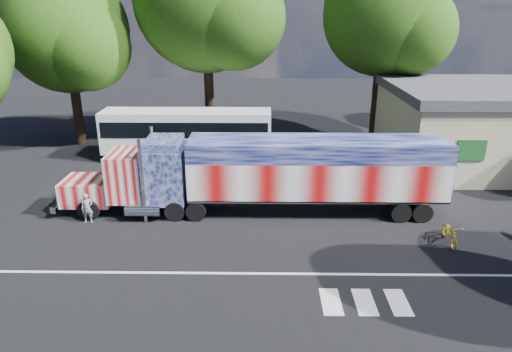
{
  "coord_description": "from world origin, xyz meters",
  "views": [
    {
      "loc": [
        0.31,
        -18.57,
        9.89
      ],
      "look_at": [
        0.0,
        3.0,
        1.9
      ],
      "focal_mm": 32.0,
      "sensor_mm": 36.0,
      "label": 1
    }
  ],
  "objects_px": {
    "woman": "(87,208)",
    "tree_nw_a": "(68,32)",
    "tree_ne_a": "(386,15)",
    "semi_truck": "(268,173)",
    "coach_bus": "(187,134)",
    "tree_n_mid": "(208,0)",
    "bicycle": "(450,233)"
  },
  "relations": [
    {
      "from": "coach_bus",
      "to": "tree_ne_a",
      "type": "xyz_separation_m",
      "value": [
        14.35,
        5.87,
        7.59
      ]
    },
    {
      "from": "tree_nw_a",
      "to": "bicycle",
      "type": "bearing_deg",
      "value": -34.72
    },
    {
      "from": "coach_bus",
      "to": "bicycle",
      "type": "relative_size",
      "value": 6.09
    },
    {
      "from": "semi_truck",
      "to": "woman",
      "type": "height_order",
      "value": "semi_truck"
    },
    {
      "from": "tree_nw_a",
      "to": "tree_ne_a",
      "type": "height_order",
      "value": "tree_ne_a"
    },
    {
      "from": "bicycle",
      "to": "tree_n_mid",
      "type": "height_order",
      "value": "tree_n_mid"
    },
    {
      "from": "semi_truck",
      "to": "tree_nw_a",
      "type": "xyz_separation_m",
      "value": [
        -14.04,
        12.1,
        6.14
      ]
    },
    {
      "from": "woman",
      "to": "tree_nw_a",
      "type": "height_order",
      "value": "tree_nw_a"
    },
    {
      "from": "semi_truck",
      "to": "tree_ne_a",
      "type": "distance_m",
      "value": 18.65
    },
    {
      "from": "tree_nw_a",
      "to": "tree_ne_a",
      "type": "bearing_deg",
      "value": 6.6
    },
    {
      "from": "bicycle",
      "to": "tree_n_mid",
      "type": "relative_size",
      "value": 0.12
    },
    {
      "from": "coach_bus",
      "to": "bicycle",
      "type": "distance_m",
      "value": 18.19
    },
    {
      "from": "coach_bus",
      "to": "semi_truck",
      "type": "bearing_deg",
      "value": -58.38
    },
    {
      "from": "tree_n_mid",
      "to": "tree_ne_a",
      "type": "xyz_separation_m",
      "value": [
        13.07,
        1.55,
        -1.04
      ]
    },
    {
      "from": "bicycle",
      "to": "tree_nw_a",
      "type": "relative_size",
      "value": 0.15
    },
    {
      "from": "semi_truck",
      "to": "tree_nw_a",
      "type": "relative_size",
      "value": 1.54
    },
    {
      "from": "tree_n_mid",
      "to": "semi_truck",
      "type": "bearing_deg",
      "value": -72.38
    },
    {
      "from": "woman",
      "to": "tree_ne_a",
      "type": "height_order",
      "value": "tree_ne_a"
    },
    {
      "from": "coach_bus",
      "to": "woman",
      "type": "relative_size",
      "value": 7.71
    },
    {
      "from": "semi_truck",
      "to": "tree_n_mid",
      "type": "relative_size",
      "value": 1.25
    },
    {
      "from": "tree_nw_a",
      "to": "tree_ne_a",
      "type": "relative_size",
      "value": 0.91
    },
    {
      "from": "tree_ne_a",
      "to": "coach_bus",
      "type": "bearing_deg",
      "value": -157.76
    },
    {
      "from": "woman",
      "to": "bicycle",
      "type": "height_order",
      "value": "woman"
    },
    {
      "from": "bicycle",
      "to": "tree_n_mid",
      "type": "distance_m",
      "value": 22.73
    },
    {
      "from": "tree_n_mid",
      "to": "tree_nw_a",
      "type": "xyz_separation_m",
      "value": [
        -9.85,
        -1.1,
        -2.08
      ]
    },
    {
      "from": "bicycle",
      "to": "coach_bus",
      "type": "bearing_deg",
      "value": 141.95
    },
    {
      "from": "tree_n_mid",
      "to": "tree_ne_a",
      "type": "height_order",
      "value": "tree_n_mid"
    },
    {
      "from": "coach_bus",
      "to": "woman",
      "type": "xyz_separation_m",
      "value": [
        -3.33,
        -10.23,
        -0.99
      ]
    },
    {
      "from": "bicycle",
      "to": "tree_nw_a",
      "type": "distance_m",
      "value": 27.99
    },
    {
      "from": "semi_truck",
      "to": "tree_nw_a",
      "type": "height_order",
      "value": "tree_nw_a"
    },
    {
      "from": "semi_truck",
      "to": "bicycle",
      "type": "height_order",
      "value": "semi_truck"
    },
    {
      "from": "woman",
      "to": "tree_nw_a",
      "type": "relative_size",
      "value": 0.12
    }
  ]
}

